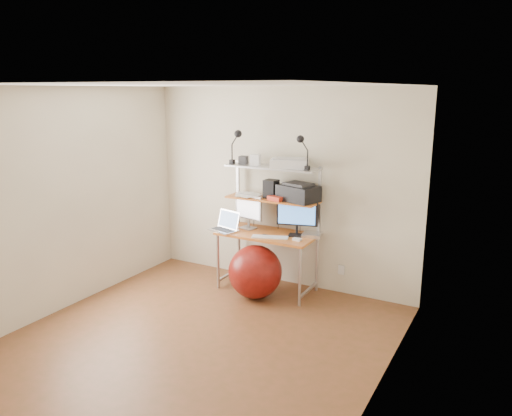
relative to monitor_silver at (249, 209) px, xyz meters
The scene contains 20 objects.
room 1.57m from the monitor_silver, 78.50° to the right, with size 3.60×3.60×3.60m.
computer_desk 0.31m from the monitor_silver, ahead, with size 1.20×0.60×1.57m.
wall_outlet 1.37m from the monitor_silver, 12.81° to the left, with size 0.08×0.01×0.12m, color silver.
monitor_silver is the anchor object (origin of this frame).
monitor_black 0.67m from the monitor_silver, ahead, with size 0.49×0.19×0.50m.
laptop 0.35m from the monitor_silver, 134.00° to the right, with size 0.41×0.36×0.30m.
keyboard 0.54m from the monitor_silver, 29.09° to the right, with size 0.43×0.12×0.01m, color silver.
mouse 0.82m from the monitor_silver, 14.11° to the right, with size 0.10×0.06×0.03m, color silver.
mac_mini 0.88m from the monitor_silver, ahead, with size 0.22×0.22×0.04m, color silver.
phone 0.48m from the monitor_silver, 35.38° to the right, with size 0.07×0.13×0.01m, color black.
printer 0.70m from the monitor_silver, ahead, with size 0.54×0.44×0.22m.
nas_cube 0.40m from the monitor_silver, 13.27° to the left, with size 0.16×0.16×0.23m, color black.
red_box 0.45m from the monitor_silver, ahead, with size 0.19×0.13×0.05m, color red.
scanner 0.82m from the monitor_silver, ahead, with size 0.51×0.42×0.12m.
box_white 0.64m from the monitor_silver, 20.86° to the left, with size 0.11×0.10×0.13m, color silver.
box_grey 0.62m from the monitor_silver, 151.90° to the left, with size 0.10×0.10×0.10m, color #2C2C2E.
clip_lamp_left 0.89m from the monitor_silver, behind, with size 0.17×0.09×0.43m.
clip_lamp_right 1.12m from the monitor_silver, ahead, with size 0.16×0.09×0.40m.
exercise_ball 0.81m from the monitor_silver, 50.98° to the right, with size 0.65×0.65×0.65m, color maroon.
paper_stack 0.19m from the monitor_silver, 133.72° to the left, with size 0.37×0.37×0.02m.
Camera 1 is at (2.71, -3.79, 2.46)m, focal length 35.00 mm.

